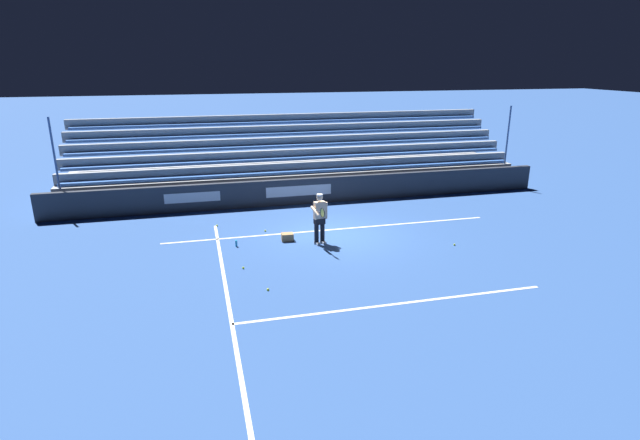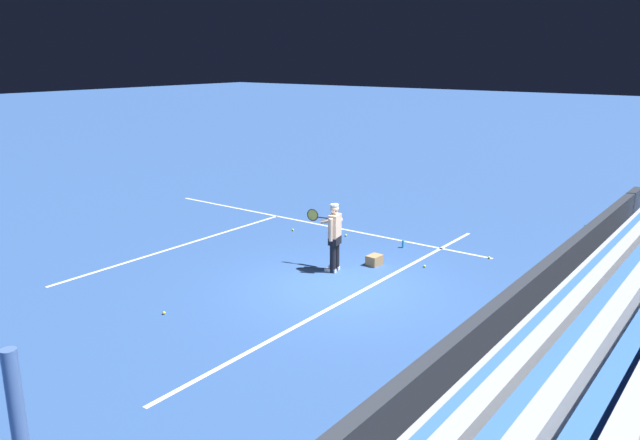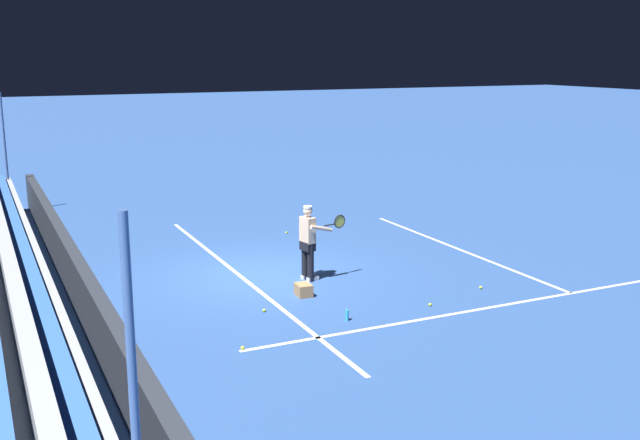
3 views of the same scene
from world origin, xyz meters
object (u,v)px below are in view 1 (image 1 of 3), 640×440
object	(u,v)px
tennis_ball_midcourt	(265,231)
water_bottle	(236,243)
tennis_ball_toward_net	(217,225)
tennis_ball_by_box	(454,245)
tennis_player	(320,218)
ball_box_cardboard	(287,237)
tennis_ball_stray_back	(243,268)
tennis_ball_far_right	(268,289)

from	to	relation	value
tennis_ball_midcourt	water_bottle	distance (m)	1.71
tennis_ball_toward_net	tennis_ball_by_box	bearing A→B (deg)	152.11
tennis_ball_toward_net	water_bottle	size ratio (longest dim) A/B	0.30
tennis_player	tennis_ball_by_box	world-z (taller)	tennis_player
ball_box_cardboard	tennis_ball_by_box	bearing A→B (deg)	160.95
tennis_ball_by_box	tennis_ball_stray_back	size ratio (longest dim) A/B	1.00
tennis_player	ball_box_cardboard	world-z (taller)	tennis_player
tennis_player	tennis_ball_toward_net	distance (m)	4.33
ball_box_cardboard	tennis_ball_midcourt	size ratio (longest dim) A/B	6.06
tennis_ball_toward_net	tennis_ball_far_right	bearing A→B (deg)	99.89
tennis_ball_by_box	tennis_ball_stray_back	bearing A→B (deg)	1.89
ball_box_cardboard	water_bottle	world-z (taller)	ball_box_cardboard
tennis_player	tennis_ball_far_right	size ratio (longest dim) A/B	25.98
tennis_ball_toward_net	tennis_ball_midcourt	distance (m)	1.95
tennis_ball_midcourt	water_bottle	world-z (taller)	water_bottle
tennis_ball_by_box	tennis_ball_midcourt	world-z (taller)	same
tennis_ball_stray_back	ball_box_cardboard	bearing A→B (deg)	-129.77
tennis_ball_midcourt	ball_box_cardboard	bearing A→B (deg)	117.92
tennis_player	water_bottle	size ratio (longest dim) A/B	7.80
tennis_ball_by_box	tennis_ball_toward_net	distance (m)	8.53
ball_box_cardboard	tennis_ball_toward_net	size ratio (longest dim) A/B	6.06
ball_box_cardboard	tennis_ball_toward_net	xyz separation A→B (m)	(2.25, -2.16, -0.10)
tennis_ball_by_box	ball_box_cardboard	bearing A→B (deg)	-19.05
tennis_ball_stray_back	tennis_ball_far_right	distance (m)	1.70
tennis_ball_stray_back	tennis_ball_toward_net	bearing A→B (deg)	-82.79
tennis_player	tennis_ball_midcourt	world-z (taller)	tennis_player
tennis_ball_midcourt	tennis_ball_stray_back	xyz separation A→B (m)	(1.12, 3.18, 0.00)
tennis_ball_by_box	tennis_ball_far_right	world-z (taller)	same
tennis_player	tennis_ball_far_right	world-z (taller)	tennis_player
tennis_ball_toward_net	tennis_ball_far_right	world-z (taller)	same
tennis_ball_midcourt	water_bottle	bearing A→B (deg)	47.84
tennis_ball_far_right	water_bottle	xyz separation A→B (m)	(0.51, -3.55, 0.08)
ball_box_cardboard	tennis_ball_toward_net	distance (m)	3.12
tennis_ball_far_right	tennis_ball_midcourt	bearing A→B (deg)	-97.47
tennis_ball_toward_net	tennis_ball_stray_back	bearing A→B (deg)	97.21
tennis_ball_by_box	water_bottle	size ratio (longest dim) A/B	0.30
water_bottle	tennis_ball_far_right	bearing A→B (deg)	98.24
tennis_player	tennis_ball_stray_back	distance (m)	3.20
ball_box_cardboard	tennis_ball_far_right	distance (m)	3.89
tennis_ball_by_box	tennis_ball_stray_back	world-z (taller)	same
tennis_player	tennis_ball_by_box	distance (m)	4.57
water_bottle	tennis_ball_stray_back	bearing A→B (deg)	90.82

